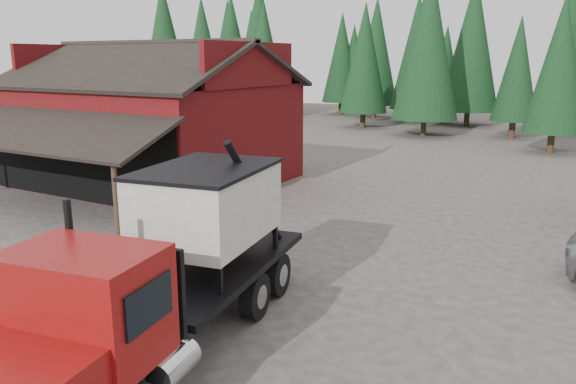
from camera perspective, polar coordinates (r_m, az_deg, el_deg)
The scene contains 8 objects.
ground at distance 16.25m, azimuth -8.45°, elevation -9.49°, with size 120.00×120.00×0.00m, color #463C37.
red_barn at distance 29.91m, azimuth -13.47°, elevation 6.18°, with size 12.80×13.63×7.18m.
conifer_backdrop at distance 54.82m, azimuth 20.02°, elevation 6.08°, with size 76.00×16.00×16.00m, color black, non-canonical shape.
near_pine_a at distance 50.59m, azimuth -8.65°, elevation 13.44°, with size 4.40×4.40×11.40m.
near_pine_b at distance 41.77m, azimuth 25.86°, elevation 11.61°, with size 3.96×3.96×10.40m.
near_pine_d at distance 47.58m, azimuth 14.05°, elevation 14.41°, with size 5.28×5.28×13.40m.
feed_truck at distance 12.48m, azimuth -11.72°, elevation -6.72°, with size 4.19×10.03×4.39m.
equip_box at distance 13.90m, azimuth -24.08°, elevation -13.35°, with size 0.70×1.10×0.60m, color maroon.
Camera 1 is at (9.44, -11.63, 6.30)m, focal length 35.00 mm.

